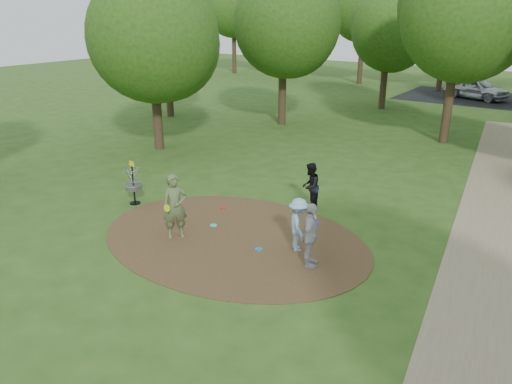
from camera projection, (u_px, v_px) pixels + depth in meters
The scene contains 14 objects.
ground at pixel (233, 238), 14.74m from camera, with size 100.00×100.00×0.00m, color #2D5119.
dirt_clearing at pixel (233, 238), 14.73m from camera, with size 8.40×8.40×0.02m, color #47301C.
footpath at pixel (481, 273), 12.82m from camera, with size 2.00×40.00×0.01m, color #8C7A5B.
parking_lot at pixel (499, 100), 36.83m from camera, with size 14.00×8.00×0.01m, color black.
player_observer_with_disc at pixel (175, 207), 14.50m from camera, with size 0.81×0.85×1.95m.
player_throwing_with_disc at pixel (298, 225), 13.80m from camera, with size 1.15×1.12×1.53m.
player_walking_with_disc at pixel (310, 186), 16.67m from camera, with size 0.75×0.88×1.60m.
player_waiting_with_disc at pixel (310, 235), 12.89m from camera, with size 0.73×1.11×1.76m.
disc_ground_cyan at pixel (213, 225), 15.55m from camera, with size 0.22×0.22×0.02m, color #1CE4DF.
disc_ground_blue at pixel (259, 249), 14.02m from camera, with size 0.22×0.22×0.02m, color blue.
disc_ground_red at pixel (223, 208), 16.93m from camera, with size 0.22×0.22×0.02m, color red.
car_left at pixel (476, 88), 37.05m from camera, with size 1.86×4.64×1.58m, color #ACACB4.
disc_golf_basket at pixel (133, 180), 17.06m from camera, with size 0.63×0.63×1.54m.
tree_ring at pixel (441, 39), 19.73m from camera, with size 37.08×45.30×9.18m.
Camera 1 is at (8.14, -10.60, 6.40)m, focal length 35.00 mm.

